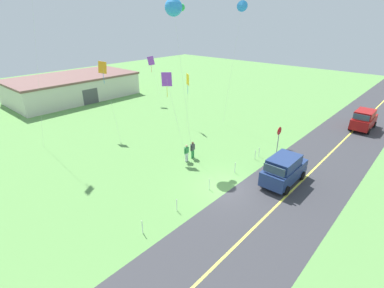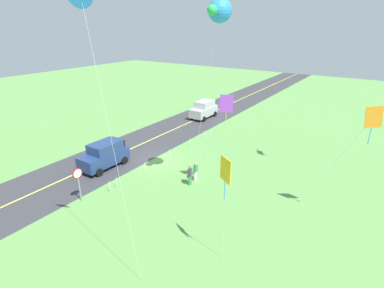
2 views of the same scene
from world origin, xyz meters
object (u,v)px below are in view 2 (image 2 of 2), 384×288
at_px(person_adult_companion, 196,171).
at_px(kite_orange_near, 225,172).
at_px(car_suv_foreground, 104,155).
at_px(stop_sign, 78,178).
at_px(kite_red_low, 219,10).
at_px(car_parked_west_far, 204,109).
at_px(kite_green_far, 373,119).
at_px(person_adult_near, 190,175).
at_px(kite_blue_mid, 226,105).

bearing_deg(person_adult_companion, kite_orange_near, -59.48).
distance_m(person_adult_companion, kite_orange_near, 10.14).
xyz_separation_m(car_suv_foreground, person_adult_companion, (-2.29, 7.98, -0.29)).
bearing_deg(car_suv_foreground, stop_sign, 30.78).
xyz_separation_m(car_suv_foreground, kite_red_low, (-0.96, 10.43, 11.32)).
relative_size(car_suv_foreground, car_parked_west_far, 1.00).
bearing_deg(kite_red_low, kite_green_far, 101.52).
relative_size(car_suv_foreground, person_adult_near, 2.75).
xyz_separation_m(person_adult_companion, kite_orange_near, (6.79, 6.04, 4.50)).
height_order(stop_sign, kite_blue_mid, kite_blue_mid).
bearing_deg(kite_green_far, person_adult_companion, -87.68).
xyz_separation_m(stop_sign, person_adult_near, (-6.20, 5.17, -0.94)).
bearing_deg(person_adult_companion, car_suv_foreground, -175.13).
bearing_deg(kite_blue_mid, person_adult_near, -83.01).
bearing_deg(kite_orange_near, kite_red_low, -146.71).
xyz_separation_m(person_adult_near, kite_green_far, (-1.29, 11.15, 6.06)).
relative_size(car_parked_west_far, kite_red_low, 0.33).
relative_size(kite_red_low, kite_green_far, 1.71).
xyz_separation_m(kite_red_low, kite_blue_mid, (-0.82, 0.27, -5.77)).
relative_size(stop_sign, kite_orange_near, 0.42).
bearing_deg(stop_sign, kite_orange_near, 91.27).
bearing_deg(person_adult_near, stop_sign, 68.61).
bearing_deg(kite_green_far, car_suv_foreground, -81.86).
bearing_deg(car_suv_foreground, kite_red_low, 95.27).
xyz_separation_m(car_suv_foreground, kite_orange_near, (4.51, 14.02, 4.21)).
distance_m(car_suv_foreground, car_parked_west_far, 17.68).
distance_m(car_parked_west_far, kite_red_low, 23.04).
bearing_deg(kite_orange_near, kite_blue_mid, -152.18).
height_order(kite_green_far, kite_orange_near, kite_green_far).
xyz_separation_m(kite_blue_mid, kite_green_far, (-0.96, 8.45, 0.22)).
bearing_deg(person_adult_companion, stop_sign, -137.29).
xyz_separation_m(car_parked_west_far, stop_sign, (22.42, 3.51, 0.65)).
height_order(person_adult_near, kite_green_far, kite_green_far).
bearing_deg(kite_orange_near, car_parked_west_far, -146.46).
relative_size(kite_blue_mid, kite_green_far, 0.97).
distance_m(car_parked_west_far, kite_green_far, 25.49).
bearing_deg(car_parked_west_far, person_adult_companion, 29.37).
bearing_deg(kite_blue_mid, kite_orange_near, 27.82).
bearing_deg(car_parked_west_far, kite_red_low, 33.62).
bearing_deg(kite_green_far, stop_sign, -65.34).
xyz_separation_m(car_suv_foreground, car_parked_west_far, (-17.67, -0.68, 0.00)).
height_order(car_parked_west_far, person_adult_companion, car_parked_west_far).
distance_m(kite_red_low, kite_orange_near, 9.66).
bearing_deg(person_adult_companion, person_adult_near, -99.39).
distance_m(car_parked_west_far, stop_sign, 22.71).
bearing_deg(person_adult_near, kite_blue_mid, -154.60).
relative_size(person_adult_near, kite_green_far, 0.21).
xyz_separation_m(car_suv_foreground, stop_sign, (4.75, 2.83, 0.65)).
distance_m(car_suv_foreground, kite_red_low, 15.42).
xyz_separation_m(kite_red_low, kite_green_far, (-1.78, 8.72, -5.55)).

